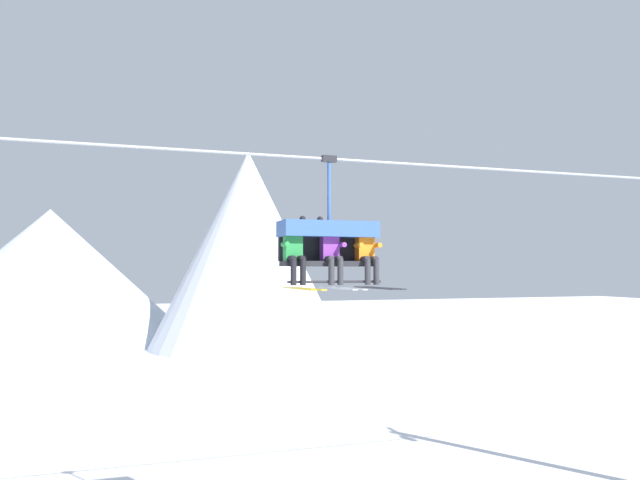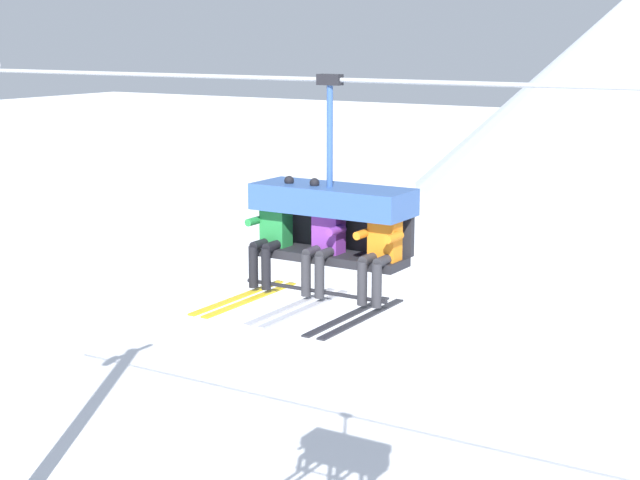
{
  "view_description": "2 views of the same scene",
  "coord_description": "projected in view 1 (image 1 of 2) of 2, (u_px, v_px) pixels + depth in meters",
  "views": [
    {
      "loc": [
        -5.38,
        -11.78,
        5.9
      ],
      "look_at": [
        -1.6,
        -0.88,
        6.45
      ],
      "focal_mm": 35.0,
      "sensor_mm": 36.0,
      "label": 1
    },
    {
      "loc": [
        4.19,
        -10.07,
        8.49
      ],
      "look_at": [
        -1.41,
        -0.98,
        6.24
      ],
      "focal_mm": 55.0,
      "sensor_mm": 36.0,
      "label": 2
    }
  ],
  "objects": [
    {
      "name": "skier_orange",
      "position": [
        367.0,
        253.0,
        11.78
      ],
      "size": [
        0.46,
        1.7,
        1.23
      ],
      "color": "orange"
    },
    {
      "name": "skier_purple",
      "position": [
        332.0,
        251.0,
        11.55
      ],
      "size": [
        0.48,
        1.7,
        1.34
      ],
      "color": "purple"
    },
    {
      "name": "chairlift_chair",
      "position": [
        328.0,
        237.0,
        11.77
      ],
      "size": [
        1.85,
        0.74,
        2.39
      ],
      "color": "#232328"
    },
    {
      "name": "skier_green",
      "position": [
        295.0,
        251.0,
        11.32
      ],
      "size": [
        0.48,
        1.7,
        1.34
      ],
      "color": "#23843D"
    },
    {
      "name": "mountain_peak_west",
      "position": [
        49.0,
        274.0,
        52.54
      ],
      "size": [
        23.71,
        23.71,
        11.04
      ],
      "color": "silver",
      "rests_on": "ground_plane"
    },
    {
      "name": "mountain_peak_central",
      "position": [
        248.0,
        249.0,
        47.8
      ],
      "size": [
        14.79,
        14.79,
        15.03
      ],
      "color": "silver",
      "rests_on": "ground_plane"
    },
    {
      "name": "lift_cable",
      "position": [
        420.0,
        165.0,
        12.4
      ],
      "size": [
        20.27,
        0.05,
        0.05
      ],
      "color": "#9EA3A8"
    }
  ]
}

